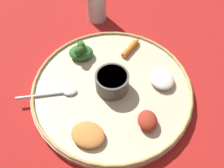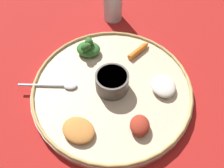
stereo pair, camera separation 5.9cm
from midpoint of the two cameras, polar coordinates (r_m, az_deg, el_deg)
The scene contains 11 objects.
ground_plane at distance 0.62m, azimuth -2.72°, elevation -2.14°, with size 2.40×2.40×0.00m, color maroon.
platter at distance 0.61m, azimuth -2.76°, elevation -1.59°, with size 0.41×0.41×0.02m, color #C6B293.
platter_rim at distance 0.60m, azimuth -2.81°, elevation -0.86°, with size 0.40×0.40×0.01m, color tan.
center_bowl at distance 0.58m, azimuth -2.90°, elevation 0.42°, with size 0.08×0.08×0.05m.
spoon at distance 0.61m, azimuth -15.70°, elevation -2.33°, with size 0.12×0.11×0.01m.
greens_pile at distance 0.66m, azimuth -9.98°, elevation 7.48°, with size 0.08×0.08×0.05m.
carrot_near_spoon at distance 0.68m, azimuth 2.06°, elevation 8.53°, with size 0.08×0.02×0.02m.
mound_rice_white at distance 0.61m, azimuth 9.08°, elevation 1.03°, with size 0.07×0.06×0.02m, color silver.
mound_squash at distance 0.54m, azimuth -8.95°, elevation -12.07°, with size 0.08×0.06×0.02m, color #C67A38.
mound_beet at distance 0.54m, azimuth 5.36°, elevation -8.87°, with size 0.05×0.04×0.03m, color maroon.
drinking_glass at distance 0.79m, azimuth -5.93°, elevation 17.93°, with size 0.06×0.06×0.11m.
Camera 1 is at (0.27, 0.21, 0.52)m, focal length 38.44 mm.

